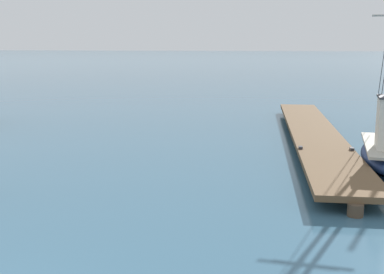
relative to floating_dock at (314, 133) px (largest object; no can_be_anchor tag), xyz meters
The scene contains 1 object.
floating_dock is the anchor object (origin of this frame).
Camera 1 is at (4.40, -4.30, 3.85)m, focal length 46.43 mm.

